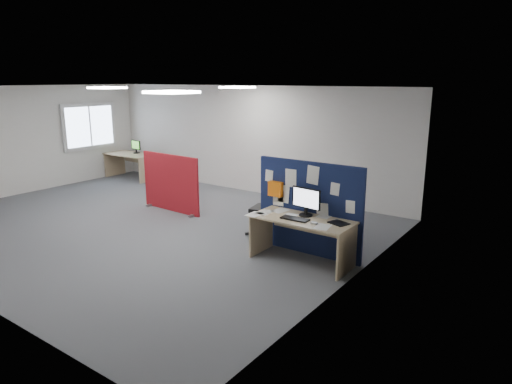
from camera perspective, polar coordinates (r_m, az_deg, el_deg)
The scene contains 18 objects.
floor at distance 9.52m, azimuth -13.88°, elevation -3.92°, with size 9.00×9.00×0.00m, color #575A5F.
ceiling at distance 9.08m, azimuth -14.90°, elevation 12.52°, with size 9.00×7.00×0.02m, color white.
wall_back at distance 11.74m, azimuth -1.20°, elevation 6.59°, with size 9.00×0.02×2.70m, color silver.
wall_left at distance 12.95m, azimuth -27.46°, elevation 5.72°, with size 0.02×7.00×2.70m, color silver.
wall_right at distance 6.51m, azimuth 12.27°, elevation 0.23°, with size 0.02×7.00×2.70m, color silver.
window at distance 13.89m, azimuth -20.08°, elevation 7.73°, with size 0.06×1.70×1.30m.
ceiling_lights at distance 9.28m, azimuth -10.30°, elevation 12.59°, with size 4.10×4.10×0.04m.
navy_divider at distance 7.57m, azimuth 6.48°, elevation -2.00°, with size 1.90×0.30×1.57m.
main_desk at distance 7.28m, azimuth 5.90°, elevation -4.57°, with size 1.62×0.72×0.73m.
monitor_main at distance 7.28m, azimuth 6.28°, elevation -1.06°, with size 0.52×0.22×0.46m.
keyboard at distance 7.13m, azimuth 4.89°, elevation -3.35°, with size 0.45×0.18×0.03m, color black.
mouse at distance 6.94m, azimuth 7.27°, elevation -3.88°, with size 0.10×0.06×0.03m, color gray.
paper_tray at distance 7.03m, azimuth 10.30°, elevation -3.84°, with size 0.28×0.22×0.01m, color black.
red_divider at distance 10.21m, azimuth -10.62°, elevation 1.07°, with size 1.69×0.30×1.27m.
second_desk at distance 13.90m, azimuth -15.24°, elevation 3.93°, with size 1.59×0.79×0.73m.
monitor_second at distance 13.87m, azimuth -14.77°, elevation 5.57°, with size 0.42×0.19×0.38m.
office_chair at distance 8.42m, azimuth 1.89°, elevation -1.33°, with size 0.74×0.73×1.12m.
desk_papers at distance 7.32m, azimuth 4.13°, elevation -2.97°, with size 1.43×0.89×0.00m.
Camera 1 is at (6.96, -5.83, 2.86)m, focal length 32.00 mm.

